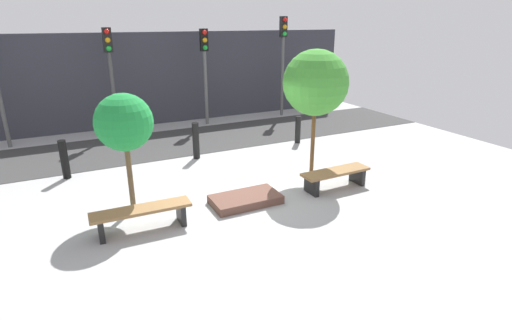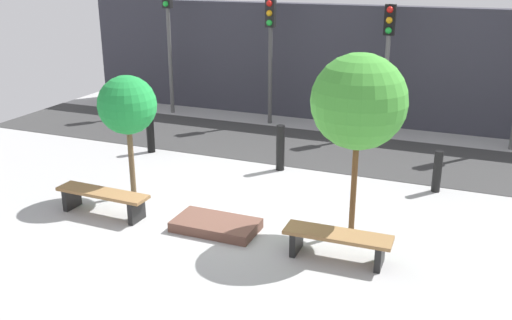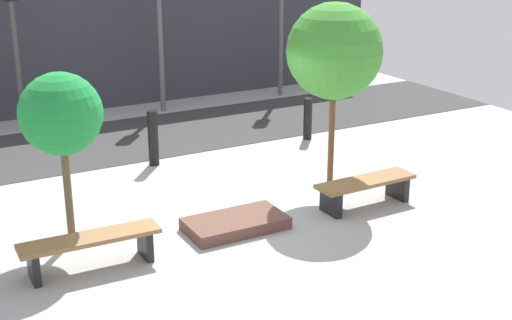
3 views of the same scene
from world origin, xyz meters
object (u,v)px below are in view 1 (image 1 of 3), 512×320
Objects in this scene: planter_bed at (246,199)px; bollard_center at (298,130)px; tree_behind_right_bench at (316,83)px; traffic_light_mid_west at (110,62)px; bench_left at (142,214)px; traffic_light_mid_east at (205,59)px; bench_right at (335,175)px; traffic_light_east at (283,49)px; tree_behind_left_bench at (124,123)px; bollard_left at (196,141)px; bollard_far_left at (64,160)px.

bollard_center is at bearing 44.29° from planter_bed.
tree_behind_right_bench is 7.31m from traffic_light_mid_west.
traffic_light_mid_east reaches higher than bench_left.
planter_bed is 4.81m from bollard_center.
bench_right is 8.44m from traffic_light_mid_west.
traffic_light_east is (6.57, 0.00, 0.23)m from traffic_light_mid_west.
tree_behind_left_bench is (-2.25, 0.80, 1.79)m from planter_bed.
planter_bed is 0.61× the size of tree_behind_left_bench.
bollard_center is (5.69, 3.55, 0.10)m from bench_left.
bench_right is 0.49× the size of traffic_light_mid_west.
bollard_left is 3.43m from bollard_center.
bench_left is 10.42m from traffic_light_east.
traffic_light_east reaches higher than bollard_far_left.
bollard_center reaches higher than planter_bed.
bench_left is 2.28m from planter_bed.
traffic_light_east is (1.50, 3.63, 2.25)m from bollard_center.
planter_bed is at bearing -103.25° from traffic_light_mid_east.
bollard_left is 0.30× the size of traffic_light_mid_east.
tree_behind_left_bench is 4.53m from tree_behind_right_bench.
bollard_left reaches higher than planter_bed.
traffic_light_mid_east is (5.08, 3.63, 1.92)m from bollard_far_left.
bollard_center is (1.18, 3.55, 0.12)m from bench_right.
bollard_left is (3.43, 0.00, 0.03)m from bollard_far_left.
bollard_left is at bearing -65.63° from traffic_light_mid_west.
bench_left is 1.25× the size of planter_bed.
traffic_light_east reaches higher than bollard_left.
planter_bed is at bearing -90.00° from bollard_left.
bollard_center is at bearing 0.00° from bollard_far_left.
bench_left is at bearing -118.50° from traffic_light_mid_east.
bollard_left is 0.30× the size of traffic_light_mid_west.
bollard_far_left is 6.53m from traffic_light_mid_east.
tree_behind_left_bench is 6.40m from bollard_center.
tree_behind_right_bench is 6.51m from bollard_far_left.
bollard_far_left reaches higher than bollard_center.
traffic_light_east is (3.29, 0.00, 0.27)m from traffic_light_mid_east.
planter_bed is 1.50× the size of bollard_far_left.
traffic_light_mid_west is at bearing 180.00° from traffic_light_mid_east.
bollard_center is at bearing -112.41° from traffic_light_east.
traffic_light_east is at bearing 40.70° from tree_behind_left_bench.
bollard_left is 0.27× the size of traffic_light_east.
traffic_light_mid_west is 1.02× the size of traffic_light_mid_east.
tree_behind_left_bench is at bearing -155.83° from bollard_center.
traffic_light_east is at bearing 0.02° from traffic_light_mid_east.
planter_bed is at bearing 173.51° from bench_right.
bollard_far_left is 6.87m from bollard_center.
bench_left is 0.52× the size of traffic_light_mid_west.
bollard_left is (2.25, 3.55, 0.19)m from bench_left.
traffic_light_mid_west is (0.61, 6.18, 0.58)m from tree_behind_left_bench.
traffic_light_east is at bearing 68.14° from bench_right.
traffic_light_mid_west is (-3.90, 7.18, 2.14)m from bench_right.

